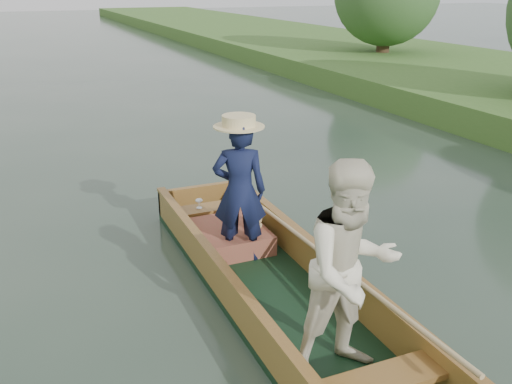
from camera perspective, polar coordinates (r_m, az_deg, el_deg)
name	(u,v)px	position (r m, az deg, el deg)	size (l,w,h in m)	color
ground	(281,305)	(5.56, 2.49, -11.23)	(120.00, 120.00, 0.00)	#283D30
trees_far	(142,5)	(13.57, -11.33, 17.83)	(22.64, 15.16, 4.41)	#47331E
punt	(291,260)	(5.12, 3.49, -6.77)	(1.12, 5.00, 1.77)	black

